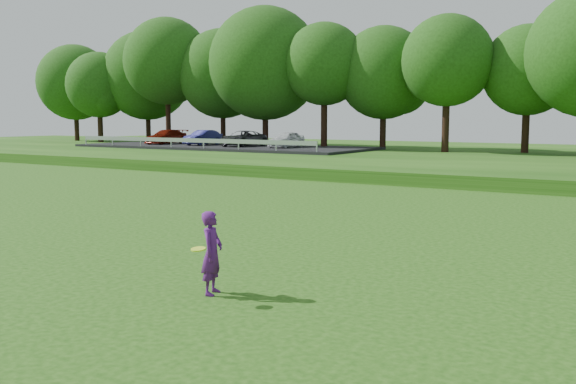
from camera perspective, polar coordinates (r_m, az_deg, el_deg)
The scene contains 6 objects.
ground at distance 10.83m, azimuth -13.71°, elevation -9.63°, with size 140.00×140.00×0.00m, color #19450D.
berm at distance 41.95m, azimuth 21.90°, elevation 2.48°, with size 130.00×30.00×0.60m, color #19450D.
walking_path at distance 28.36m, azimuth 16.71°, elevation 0.33°, with size 130.00×1.60×0.04m, color gray.
treeline at distance 46.09m, azimuth 23.26°, elevation 12.47°, with size 104.00×7.00×15.00m, color #1C440F, non-canonical shape.
parking_lot at distance 51.00m, azimuth -6.04°, elevation 4.37°, with size 24.00×9.00×1.38m.
woman at distance 11.00m, azimuth -6.78°, elevation -5.39°, with size 0.50×0.93×1.43m.
Camera 1 is at (7.53, -7.18, 3.00)m, focal length 40.00 mm.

